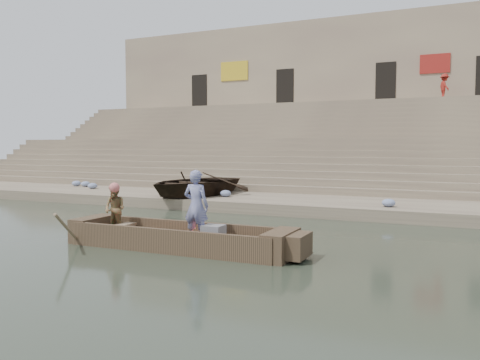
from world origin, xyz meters
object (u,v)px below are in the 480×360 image
Objects in this scene: television at (213,234)px; pedestrian at (444,87)px; main_rowboat at (179,244)px; rowing_man at (115,209)px; standing_man at (196,206)px; beached_rowboat at (193,184)px.

pedestrian reaches higher than television.
rowing_man is (-1.96, 0.13, 0.71)m from main_rowboat.
rowing_man is at bearing -6.02° from standing_man.
television is at bearing 0.00° from main_rowboat.
pedestrian is (4.38, 22.73, 4.94)m from standing_man.
beached_rowboat reaches higher than television.
rowing_man is 0.26× the size of beached_rowboat.
standing_man reaches higher than main_rowboat.
rowing_man is at bearing 177.46° from television.
pedestrian is at bearing 69.31° from beached_rowboat.
rowing_man is 0.77× the size of pedestrian.
television is at bearing 147.16° from pedestrian.
main_rowboat is 23.92m from pedestrian.
main_rowboat is 1.06× the size of beached_rowboat.
main_rowboat is at bearing 144.94° from pedestrian.
rowing_man is 7.60m from beached_rowboat.
rowing_man is (-2.47, 0.19, -0.23)m from standing_man.
beached_rowboat is (-4.41, 7.54, -0.16)m from standing_man.
standing_man is at bearing -170.63° from television.
main_rowboat is at bearing -8.82° from standing_man.
rowing_man is at bearing -65.88° from beached_rowboat.
pedestrian is (6.86, 22.54, 5.16)m from rowing_man.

